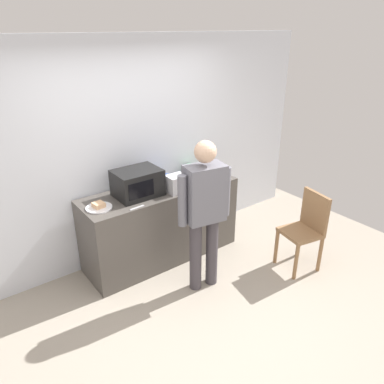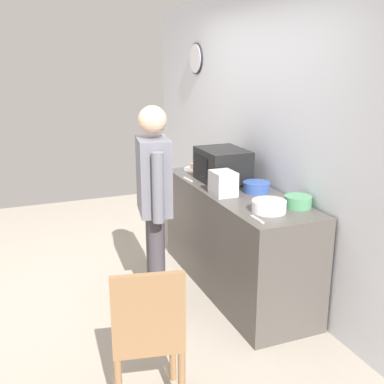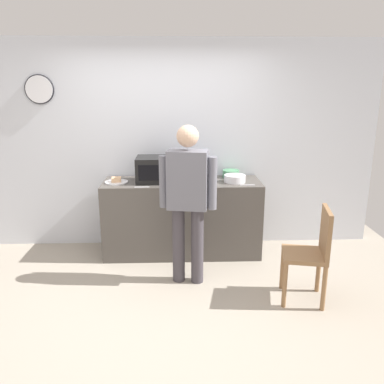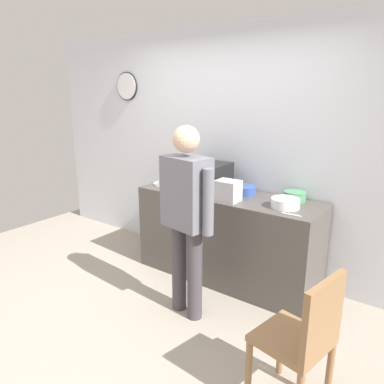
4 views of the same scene
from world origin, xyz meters
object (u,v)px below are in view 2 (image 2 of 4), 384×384
Objects in this scene: mixing_bowl at (298,202)px; toaster at (223,183)px; salad_bowl at (256,187)px; fork_utensil at (257,219)px; spoon_utensil at (188,179)px; wooden_chair at (148,333)px; cereal_bowl at (269,206)px; sandwich_plate at (198,168)px; person_standing at (154,194)px; microwave at (222,165)px.

toaster is (-0.51, -0.39, 0.06)m from mixing_bowl.
fork_utensil is (0.63, -0.34, -0.04)m from salad_bowl.
mixing_bowl is (0.49, 0.08, 0.00)m from salad_bowl.
wooden_chair is at bearing -28.26° from spoon_utensil.
fork_utensil is at bearing -3.63° from toaster.
salad_bowl is 1.03× the size of toaster.
spoon_utensil is (-1.09, -0.22, -0.04)m from cereal_bowl.
sandwich_plate is at bearing 179.43° from cereal_bowl.
person_standing is at bearing -43.68° from spoon_utensil.
microwave is 0.53× the size of wooden_chair.
person_standing is at bearing -65.73° from microwave.
sandwich_plate is 0.92m from salad_bowl.
toaster is at bearing 176.37° from fork_utensil.
microwave is at bearing 142.20° from wooden_chair.
sandwich_plate is 0.29× the size of wooden_chair.
spoon_utensil is at bearing -168.74° from cereal_bowl.
salad_bowl is at bearing -170.21° from mixing_bowl.
fork_utensil is 0.10× the size of person_standing.
wooden_chair reaches higher than fork_utensil.
fork_utensil is at bearing -72.23° from mixing_bowl.
wooden_chair is (2.01, -1.14, -0.42)m from sandwich_plate.
person_standing is at bearing -94.90° from salad_bowl.
wooden_chair is at bearing -66.12° from mixing_bowl.
mixing_bowl is 0.12× the size of person_standing.
fork_utensil is at bearing -53.43° from cereal_bowl.
sandwich_plate reaches higher than fork_utensil.
mixing_bowl is 1.18m from spoon_utensil.
sandwich_plate is 1.08× the size of cereal_bowl.
mixing_bowl is (-0.01, 0.26, 0.00)m from cereal_bowl.
sandwich_plate is 1.42m from mixing_bowl.
fork_utensil is at bearing 37.36° from person_standing.
mixing_bowl is at bearing 113.88° from wooden_chair.
microwave reaches higher than mixing_bowl.
wooden_chair reaches higher than spoon_utensil.
microwave is 0.93m from cereal_bowl.
microwave is 0.84m from person_standing.
cereal_bowl is at bearing -3.45° from microwave.
mixing_bowl is 1.58m from wooden_chair.
fork_utensil is 1.00× the size of spoon_utensil.
toaster is 1.29× the size of fork_utensil.
microwave reaches higher than wooden_chair.
mixing_bowl is 0.45m from fork_utensil.
wooden_chair is at bearing -61.91° from cereal_bowl.
microwave reaches higher than sandwich_plate.
sandwich_plate is 0.40m from spoon_utensil.
sandwich_plate is at bearing 144.27° from spoon_utensil.
microwave is at bearing 155.48° from toaster.
spoon_utensil is at bearing -146.12° from salad_bowl.
salad_bowl is (0.42, 0.12, -0.11)m from microwave.
sandwich_plate is at bearing -169.84° from salad_bowl.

